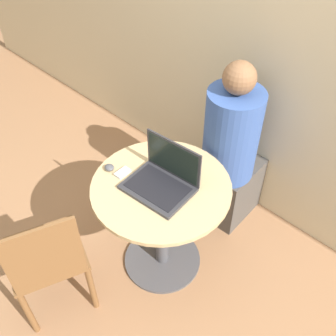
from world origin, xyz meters
TOP-DOWN VIEW (x-y plane):
  - ground_plane at (0.00, 0.00)m, footprint 12.00×12.00m
  - back_wall at (0.00, 0.88)m, footprint 7.00×0.05m
  - round_table at (0.00, 0.00)m, footprint 0.77×0.77m
  - laptop at (0.00, 0.01)m, footprint 0.37×0.29m
  - cell_phone at (-0.22, -0.08)m, footprint 0.05×0.09m
  - computer_mouse at (-0.30, -0.11)m, footprint 0.06×0.05m
  - chair_empty at (-0.24, -0.63)m, footprint 0.52×0.52m
  - person_seated at (0.03, 0.64)m, footprint 0.35×0.54m

SIDE VIEW (x-z plane):
  - ground_plane at x=0.00m, z-range 0.00..0.00m
  - chair_empty at x=-0.24m, z-range 0.02..0.87m
  - round_table at x=0.00m, z-range 0.14..0.85m
  - person_seated at x=0.03m, z-range -0.10..1.13m
  - cell_phone at x=-0.22m, z-range 0.72..0.73m
  - computer_mouse at x=-0.30m, z-range 0.72..0.75m
  - laptop at x=0.00m, z-range 0.64..0.89m
  - back_wall at x=0.00m, z-range 0.00..2.60m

